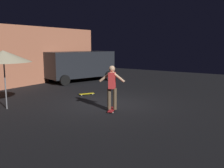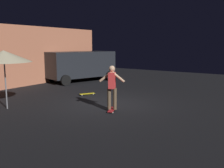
{
  "view_description": "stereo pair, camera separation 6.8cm",
  "coord_description": "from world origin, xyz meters",
  "px_view_note": "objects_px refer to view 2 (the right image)",
  "views": [
    {
      "loc": [
        -8.52,
        -5.92,
        2.53
      ],
      "look_at": [
        -0.79,
        -0.86,
        1.05
      ],
      "focal_mm": 39.88,
      "sensor_mm": 36.0,
      "label": 1
    },
    {
      "loc": [
        -8.48,
        -5.98,
        2.53
      ],
      "look_at": [
        -0.79,
        -0.86,
        1.05
      ],
      "focal_mm": 39.88,
      "sensor_mm": 36.0,
      "label": 2
    }
  ],
  "objects_px": {
    "parked_van": "(81,64)",
    "skateboard_ridden": "(112,110)",
    "skater": "(112,84)",
    "skateboard_spare": "(87,94)",
    "patio_umbrella": "(4,56)"
  },
  "relations": [
    {
      "from": "skateboard_spare",
      "to": "skater",
      "type": "height_order",
      "value": "skater"
    },
    {
      "from": "patio_umbrella",
      "to": "skater",
      "type": "bearing_deg",
      "value": -61.13
    },
    {
      "from": "parked_van",
      "to": "skateboard_spare",
      "type": "height_order",
      "value": "parked_van"
    },
    {
      "from": "skateboard_spare",
      "to": "patio_umbrella",
      "type": "bearing_deg",
      "value": 166.84
    },
    {
      "from": "patio_umbrella",
      "to": "skateboard_spare",
      "type": "distance_m",
      "value": 4.46
    },
    {
      "from": "skateboard_ridden",
      "to": "skater",
      "type": "distance_m",
      "value": 0.98
    },
    {
      "from": "parked_van",
      "to": "skateboard_ridden",
      "type": "xyz_separation_m",
      "value": [
        -5.34,
        -6.12,
        -1.11
      ]
    },
    {
      "from": "skateboard_ridden",
      "to": "skater",
      "type": "relative_size",
      "value": 0.48
    },
    {
      "from": "patio_umbrella",
      "to": "skateboard_spare",
      "type": "xyz_separation_m",
      "value": [
        3.88,
        -0.91,
        -2.02
      ]
    },
    {
      "from": "parked_van",
      "to": "skateboard_spare",
      "type": "relative_size",
      "value": 6.39
    },
    {
      "from": "parked_van",
      "to": "skater",
      "type": "height_order",
      "value": "parked_van"
    },
    {
      "from": "parked_van",
      "to": "skater",
      "type": "relative_size",
      "value": 2.97
    },
    {
      "from": "skater",
      "to": "patio_umbrella",
      "type": "bearing_deg",
      "value": 118.87
    },
    {
      "from": "skateboard_ridden",
      "to": "skater",
      "type": "xyz_separation_m",
      "value": [
        0.0,
        0.0,
        0.98
      ]
    },
    {
      "from": "patio_umbrella",
      "to": "skateboard_spare",
      "type": "height_order",
      "value": "patio_umbrella"
    }
  ]
}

